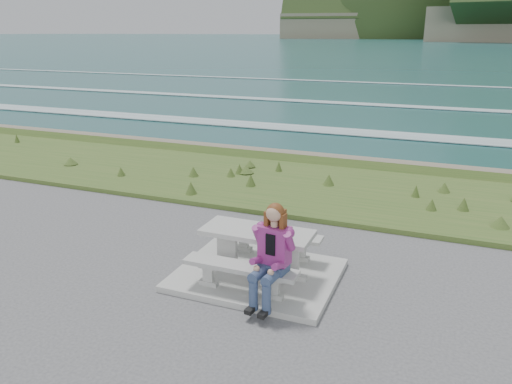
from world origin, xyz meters
TOP-DOWN VIEW (x-y plane):
  - concrete_slab at (0.00, 0.00)m, footprint 2.60×2.10m
  - picnic_table at (0.00, 0.00)m, footprint 1.80×0.75m
  - bench_landward at (0.00, -0.70)m, footprint 1.80×0.35m
  - bench_seaward at (0.00, 0.70)m, footprint 1.80×0.35m
  - grass_verge at (0.00, 5.00)m, footprint 160.00×4.50m
  - shore_drop at (0.00, 7.90)m, footprint 160.00×0.80m
  - ocean at (0.00, 25.09)m, footprint 1600.00×1600.00m
  - seated_woman at (0.52, -0.84)m, footprint 0.52×0.81m

SIDE VIEW (x-z plane):
  - ocean at x=0.00m, z-range -1.79..-1.70m
  - grass_verge at x=0.00m, z-range -0.11..0.11m
  - shore_drop at x=0.00m, z-range -1.10..1.10m
  - concrete_slab at x=0.00m, z-range 0.00..0.10m
  - bench_landward at x=0.00m, z-range 0.22..0.67m
  - bench_seaward at x=0.00m, z-range 0.22..0.67m
  - seated_woman at x=0.52m, z-range -0.10..1.40m
  - picnic_table at x=0.00m, z-range 0.31..1.06m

